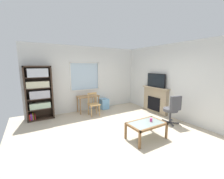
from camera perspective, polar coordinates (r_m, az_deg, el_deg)
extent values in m
cube|color=beige|center=(4.46, 2.49, -16.71)|extent=(5.88, 6.18, 0.02)
cube|color=silver|center=(6.50, -10.14, -4.02)|extent=(4.88, 0.12, 0.91)
cube|color=silver|center=(6.34, -10.68, 13.70)|extent=(4.88, 0.12, 0.68)
cube|color=silver|center=(5.98, -24.68, 4.27)|extent=(1.74, 0.12, 1.19)
cube|color=silver|center=(7.00, 1.24, 5.80)|extent=(1.88, 0.12, 1.19)
cube|color=silver|center=(6.32, -11.00, 5.21)|extent=(1.26, 0.02, 1.19)
cube|color=white|center=(6.33, -10.62, -0.08)|extent=(1.32, 0.06, 0.03)
cube|color=white|center=(6.24, -10.95, 10.51)|extent=(1.32, 0.06, 0.03)
cube|color=white|center=(6.07, -16.40, 4.83)|extent=(0.03, 0.06, 1.19)
cube|color=white|center=(6.50, -5.53, 5.46)|extent=(0.03, 0.06, 1.19)
cube|color=silver|center=(5.80, 23.77, 3.06)|extent=(0.12, 5.38, 2.78)
cube|color=#38281E|center=(5.76, -31.52, -1.67)|extent=(0.05, 0.38, 1.96)
cube|color=#38281E|center=(5.80, -23.13, -0.94)|extent=(0.05, 0.38, 1.96)
cube|color=#38281E|center=(5.68, -28.05, 8.22)|extent=(0.90, 0.38, 0.05)
cube|color=#38281E|center=(6.00, -26.59, -10.32)|extent=(0.90, 0.38, 0.05)
cube|color=#38281E|center=(5.95, -27.42, -1.02)|extent=(0.90, 0.02, 1.96)
cube|color=#38281E|center=(5.89, -26.87, -6.80)|extent=(0.85, 0.36, 0.02)
cube|color=#38281E|center=(5.80, -27.16, -3.17)|extent=(0.85, 0.36, 0.02)
cube|color=#38281E|center=(5.74, -27.45, 0.57)|extent=(0.85, 0.36, 0.02)
cube|color=#38281E|center=(5.70, -27.75, 4.38)|extent=(0.85, 0.36, 0.02)
cube|color=#B7D6B2|center=(5.85, -26.92, -5.71)|extent=(0.68, 0.28, 0.21)
cube|color=#B2B2BC|center=(5.76, -27.10, -1.70)|extent=(0.65, 0.32, 0.28)
cube|color=beige|center=(5.71, -27.70, 1.81)|extent=(0.73, 0.29, 0.23)
cube|color=silver|center=(5.68, -27.77, 6.01)|extent=(0.66, 0.33, 0.30)
cube|color=red|center=(5.94, -30.23, -9.55)|extent=(0.04, 0.24, 0.20)
cube|color=purple|center=(5.93, -29.89, -9.43)|extent=(0.03, 0.23, 0.22)
cube|color=purple|center=(5.94, -29.57, -9.44)|extent=(0.03, 0.25, 0.21)
cube|color=yellow|center=(5.93, -29.23, -9.28)|extent=(0.02, 0.24, 0.24)
cube|color=black|center=(5.94, -28.92, -9.48)|extent=(0.02, 0.24, 0.19)
cube|color=red|center=(5.94, -28.59, -9.50)|extent=(0.02, 0.28, 0.18)
cube|color=#A37547|center=(6.10, -9.68, -2.65)|extent=(0.91, 0.48, 0.03)
cylinder|color=#A37547|center=(5.89, -12.63, -6.73)|extent=(0.04, 0.04, 0.67)
cylinder|color=#A37547|center=(6.17, -5.40, -5.76)|extent=(0.04, 0.04, 0.67)
cylinder|color=#A37547|center=(6.23, -13.73, -5.85)|extent=(0.04, 0.04, 0.67)
cylinder|color=#A37547|center=(6.50, -6.84, -4.99)|extent=(0.04, 0.04, 0.67)
cube|color=tan|center=(5.67, -7.31, -5.98)|extent=(0.43, 0.41, 0.04)
cylinder|color=tan|center=(5.54, -8.28, -8.91)|extent=(0.04, 0.04, 0.43)
cylinder|color=tan|center=(5.66, -5.03, -8.43)|extent=(0.04, 0.04, 0.43)
cylinder|color=tan|center=(5.83, -9.42, -8.01)|extent=(0.04, 0.04, 0.43)
cylinder|color=tan|center=(5.94, -6.31, -7.58)|extent=(0.04, 0.04, 0.43)
cylinder|color=tan|center=(5.71, -9.55, -3.61)|extent=(0.04, 0.04, 0.45)
cylinder|color=tan|center=(5.83, -6.40, -3.26)|extent=(0.04, 0.04, 0.45)
cube|color=tan|center=(5.72, -8.00, -1.54)|extent=(0.36, 0.05, 0.06)
cylinder|color=tan|center=(5.73, -8.93, -3.84)|extent=(0.02, 0.02, 0.35)
cylinder|color=tan|center=(5.77, -7.95, -3.73)|extent=(0.02, 0.02, 0.35)
cylinder|color=tan|center=(5.81, -6.98, -3.62)|extent=(0.02, 0.02, 0.35)
cube|color=#72ADDB|center=(6.57, -3.26, -5.72)|extent=(0.35, 0.40, 0.46)
cube|color=tan|center=(6.27, 17.06, -4.18)|extent=(0.18, 1.18, 1.04)
cube|color=black|center=(6.23, 16.41, -5.49)|extent=(0.03, 0.65, 0.57)
cube|color=tan|center=(6.15, 17.18, 0.67)|extent=(0.26, 1.28, 0.04)
cube|color=black|center=(6.12, 17.32, 3.49)|extent=(0.05, 0.91, 0.57)
cube|color=black|center=(6.09, 17.14, 3.48)|extent=(0.01, 0.86, 0.52)
cylinder|color=#4C4C51|center=(5.27, 22.50, -7.53)|extent=(0.48, 0.48, 0.09)
cube|color=#4C4C51|center=(5.04, 24.31, -5.12)|extent=(0.41, 0.17, 0.48)
cylinder|color=#38383D|center=(5.34, 22.33, -9.99)|extent=(0.06, 0.06, 0.42)
cube|color=#38383D|center=(5.33, 21.00, -12.36)|extent=(0.28, 0.10, 0.03)
cylinder|color=#38383D|center=(5.25, 19.78, -12.69)|extent=(0.05, 0.05, 0.05)
cube|color=#38383D|center=(5.30, 22.76, -12.63)|extent=(0.17, 0.26, 0.03)
cylinder|color=#38383D|center=(5.18, 23.36, -13.24)|extent=(0.05, 0.05, 0.05)
cube|color=#38383D|center=(5.43, 23.69, -12.14)|extent=(0.21, 0.23, 0.03)
cylinder|color=#38383D|center=(5.45, 25.18, -12.23)|extent=(0.05, 0.05, 0.05)
cube|color=#38383D|center=(5.54, 22.55, -11.61)|extent=(0.27, 0.14, 0.03)
cylinder|color=#38383D|center=(5.67, 22.89, -11.20)|extent=(0.05, 0.05, 0.05)
cube|color=#38383D|center=(5.48, 20.92, -11.74)|extent=(0.06, 0.28, 0.03)
cylinder|color=#38383D|center=(5.56, 19.69, -11.43)|extent=(0.05, 0.05, 0.05)
cube|color=#8C9E99|center=(4.02, 13.70, -13.01)|extent=(0.91, 0.51, 0.02)
cube|color=brown|center=(3.84, 16.72, -14.45)|extent=(1.01, 0.05, 0.05)
cube|color=brown|center=(4.21, 10.95, -12.04)|extent=(1.01, 0.05, 0.05)
cube|color=brown|center=(3.72, 8.23, -14.93)|extent=(0.05, 0.61, 0.05)
cube|color=brown|center=(4.35, 18.30, -11.64)|extent=(0.05, 0.61, 0.05)
cube|color=brown|center=(3.64, 11.10, -19.64)|extent=(0.05, 0.05, 0.40)
cube|color=brown|center=(4.28, 21.08, -15.47)|extent=(0.05, 0.05, 0.40)
cube|color=brown|center=(4.02, 5.52, -16.50)|extent=(0.05, 0.05, 0.40)
cube|color=brown|center=(4.61, 15.44, -13.30)|extent=(0.05, 0.05, 0.40)
cylinder|color=#DB3D84|center=(4.11, 15.46, -11.72)|extent=(0.07, 0.07, 0.09)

